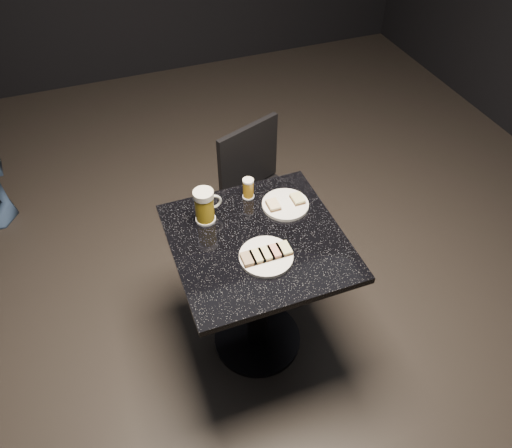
% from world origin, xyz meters
% --- Properties ---
extents(floor, '(6.00, 6.00, 0.00)m').
position_xyz_m(floor, '(0.00, 0.00, 0.00)').
color(floor, black).
rests_on(floor, ground).
extents(plate_large, '(0.22, 0.22, 0.01)m').
position_xyz_m(plate_large, '(-0.00, -0.11, 0.76)').
color(plate_large, white).
rests_on(plate_large, table).
extents(plate_small, '(0.21, 0.21, 0.01)m').
position_xyz_m(plate_small, '(0.19, 0.15, 0.76)').
color(plate_small, white).
rests_on(plate_small, table).
extents(table, '(0.70, 0.70, 0.75)m').
position_xyz_m(table, '(0.00, 0.00, 0.51)').
color(table, black).
rests_on(table, floor).
extents(beer_mug, '(0.12, 0.09, 0.16)m').
position_xyz_m(beer_mug, '(-0.17, 0.19, 0.83)').
color(beer_mug, silver).
rests_on(beer_mug, table).
extents(beer_tumbler, '(0.05, 0.05, 0.10)m').
position_xyz_m(beer_tumbler, '(0.05, 0.26, 0.80)').
color(beer_tumbler, silver).
rests_on(beer_tumbler, table).
extents(chair, '(0.49, 0.49, 0.86)m').
position_xyz_m(chair, '(0.23, 0.53, 0.50)').
color(chair, black).
rests_on(chair, floor).
extents(canapes_on_plate_large, '(0.20, 0.07, 0.02)m').
position_xyz_m(canapes_on_plate_large, '(-0.00, -0.11, 0.77)').
color(canapes_on_plate_large, '#4C3521').
rests_on(canapes_on_plate_large, plate_large).
extents(canapes_on_plate_small, '(0.17, 0.07, 0.02)m').
position_xyz_m(canapes_on_plate_small, '(0.19, 0.15, 0.77)').
color(canapes_on_plate_small, '#4C3521').
rests_on(canapes_on_plate_small, plate_small).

